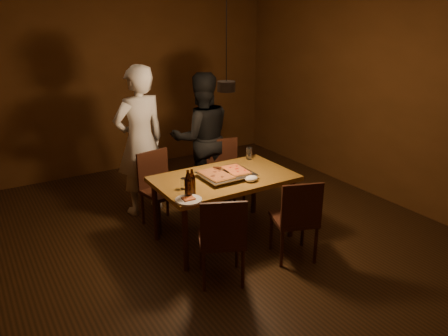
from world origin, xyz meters
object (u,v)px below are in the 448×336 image
pizza_tray (226,175)px  diner_dark (202,138)px  beer_bottle_a (188,184)px  chair_near_right (297,213)px  plate_slice (189,200)px  chair_near_left (222,233)px  pendant_lamp (226,85)px  dining_table (224,183)px  chair_far_right (224,167)px  chair_far_left (158,182)px  beer_bottle_b (192,182)px  diner_white (140,141)px

pizza_tray → diner_dark: diner_dark is taller
pizza_tray → beer_bottle_a: 0.66m
chair_near_right → diner_dark: (-0.03, 1.92, 0.33)m
pizza_tray → plate_slice: 0.71m
chair_near_left → plate_slice: chair_near_left is taller
plate_slice → pendant_lamp: bearing=24.0°
dining_table → pizza_tray: bearing=-77.4°
chair_far_right → pendant_lamp: bearing=73.5°
chair_far_left → chair_far_right: bearing=170.2°
beer_bottle_b → pendant_lamp: size_ratio=0.24×
chair_far_left → pizza_tray: (0.47, -0.78, 0.24)m
pizza_tray → plate_slice: pizza_tray is taller
chair_far_right → beer_bottle_a: beer_bottle_a is taller
chair_far_left → plate_slice: bearing=71.7°
chair_far_right → diner_dark: 0.51m
pizza_tray → plate_slice: (-0.63, -0.33, -0.01)m
dining_table → diner_dark: diner_dark is taller
chair_far_right → chair_near_right: (-0.09, -1.54, 0.00)m
chair_far_left → chair_near_right: 1.75m
pendant_lamp → chair_far_right: bearing=59.5°
chair_far_right → beer_bottle_a: (-1.05, -1.05, 0.35)m
chair_far_left → pizza_tray: bearing=111.1°
beer_bottle_b → plate_slice: 0.20m
chair_near_left → diner_dark: 2.08m
beer_bottle_a → pendant_lamp: (0.55, 0.19, 0.87)m
diner_dark → beer_bottle_a: bearing=70.1°
dining_table → chair_far_right: bearing=58.2°
chair_near_right → pendant_lamp: (-0.42, 0.69, 1.22)m
chair_far_left → diner_dark: 0.96m
plate_slice → diner_white: 1.54m
chair_far_left → beer_bottle_b: (-0.05, -0.98, 0.34)m
chair_far_left → pizza_tray: chair_far_left is taller
chair_near_left → diner_white: bearing=115.0°
chair_far_left → chair_far_right: (0.93, 0.01, 0.00)m
chair_far_left → chair_near_right: same height
chair_far_right → pendant_lamp: 1.58m
chair_near_left → diner_white: size_ratio=0.30×
plate_slice → diner_dark: size_ratio=0.15×
beer_bottle_b → diner_dark: diner_dark is taller
chair_near_right → pizza_tray: bearing=136.3°
chair_far_right → beer_bottle_a: 1.53m
chair_far_left → diner_dark: diner_dark is taller
beer_bottle_a → pendant_lamp: size_ratio=0.25×
chair_far_right → chair_near_right: size_ratio=0.94×
beer_bottle_b → diner_white: 1.40m
plate_slice → chair_far_left: bearing=81.9°
chair_far_right → chair_near_left: (-0.95, -1.50, 0.00)m
plate_slice → pendant_lamp: size_ratio=0.23×
chair_near_left → diner_white: diner_white is taller
chair_far_right → pendant_lamp: pendant_lamp is taller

